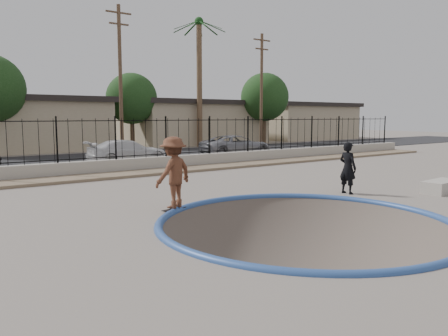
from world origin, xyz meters
TOP-DOWN VIEW (x-y plane):
  - ground at (0.00, 12.00)m, footprint 120.00×120.00m
  - bowl_pit at (0.00, -1.00)m, footprint 6.84×6.84m
  - coping_ring at (0.00, -1.00)m, footprint 7.04×7.04m
  - rock_strip at (0.00, 9.20)m, footprint 42.00×1.60m
  - retaining_wall at (0.00, 10.30)m, footprint 42.00×0.45m
  - fence at (0.00, 10.30)m, footprint 40.00×0.04m
  - street at (0.00, 17.00)m, footprint 90.00×8.00m
  - house_center at (0.00, 26.50)m, footprint 10.60×8.60m
  - house_east at (14.00, 26.50)m, footprint 12.60×8.60m
  - house_east_far at (28.00, 26.50)m, footprint 11.60×8.60m
  - palm_right at (12.00, 22.00)m, footprint 2.30×2.30m
  - utility_pole_mid at (4.00, 19.00)m, footprint 1.70×0.24m
  - utility_pole_right at (16.00, 19.00)m, footprint 1.70×0.24m
  - street_tree_mid at (7.00, 24.00)m, footprint 3.96×3.96m
  - street_tree_right at (19.00, 22.00)m, footprint 4.32×4.32m
  - skater at (-1.84, 1.97)m, footprint 1.37×1.05m
  - skateboard at (-1.84, 1.97)m, footprint 0.76×0.37m
  - videographer at (4.00, 0.94)m, footprint 0.41×0.62m
  - concrete_ledge at (6.68, -0.76)m, footprint 1.64×0.81m
  - car_c at (1.93, 13.40)m, footprint 4.29×1.87m
  - car_d at (9.32, 13.66)m, footprint 4.77×2.55m

SIDE VIEW (x-z plane):
  - ground at x=0.00m, z-range -2.20..0.00m
  - bowl_pit at x=0.00m, z-range -0.90..0.90m
  - coping_ring at x=0.00m, z-range -0.10..0.10m
  - street at x=0.00m, z-range 0.00..0.04m
  - skateboard at x=-1.84m, z-range 0.02..0.08m
  - rock_strip at x=0.00m, z-range 0.00..0.11m
  - concrete_ledge at x=6.68m, z-range 0.00..0.40m
  - retaining_wall at x=0.00m, z-range 0.00..0.60m
  - car_c at x=1.93m, z-range 0.04..1.26m
  - car_d at x=9.32m, z-range 0.04..1.31m
  - videographer at x=4.00m, z-range 0.00..1.68m
  - skater at x=-1.84m, z-range 0.00..1.87m
  - fence at x=0.00m, z-range 0.60..2.40m
  - house_east at x=14.00m, z-range 0.02..3.92m
  - house_east_far at x=28.00m, z-range 0.02..3.92m
  - house_center at x=0.00m, z-range 0.02..3.92m
  - street_tree_mid at x=7.00m, z-range 0.92..6.75m
  - street_tree_right at x=19.00m, z-range 1.01..7.37m
  - utility_pole_right at x=16.00m, z-range 0.20..9.20m
  - utility_pole_mid at x=4.00m, z-range 0.21..9.71m
  - palm_right at x=12.00m, z-range 2.18..12.48m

